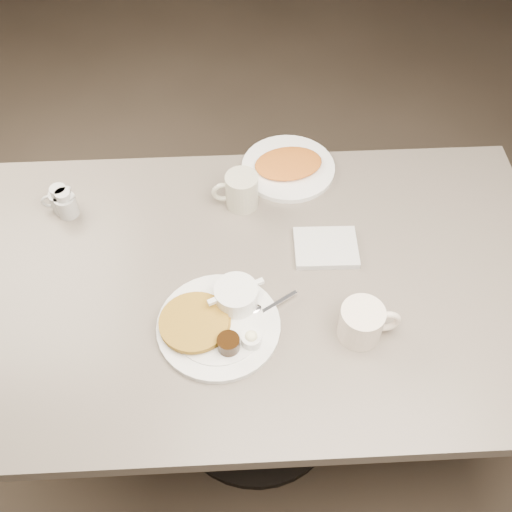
{
  "coord_description": "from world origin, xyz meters",
  "views": [
    {
      "loc": [
        -0.04,
        -0.87,
        1.96
      ],
      "look_at": [
        0.0,
        0.02,
        0.82
      ],
      "focal_mm": 42.57,
      "sensor_mm": 36.0,
      "label": 1
    }
  ],
  "objects_px": {
    "main_plate": "(219,319)",
    "coffee_mug_far": "(241,191)",
    "creamer_right": "(66,204)",
    "creamer_left": "(61,200)",
    "hash_plate": "(288,166)",
    "coffee_mug_near": "(363,322)",
    "diner_table": "(256,317)"
  },
  "relations": [
    {
      "from": "creamer_right",
      "to": "coffee_mug_near",
      "type": "bearing_deg",
      "value": -29.35
    },
    {
      "from": "coffee_mug_near",
      "to": "hash_plate",
      "type": "height_order",
      "value": "coffee_mug_near"
    },
    {
      "from": "creamer_left",
      "to": "hash_plate",
      "type": "height_order",
      "value": "creamer_left"
    },
    {
      "from": "diner_table",
      "to": "creamer_left",
      "type": "distance_m",
      "value": 0.61
    },
    {
      "from": "main_plate",
      "to": "coffee_mug_near",
      "type": "height_order",
      "value": "coffee_mug_near"
    },
    {
      "from": "coffee_mug_far",
      "to": "creamer_right",
      "type": "xyz_separation_m",
      "value": [
        -0.46,
        -0.01,
        -0.01
      ]
    },
    {
      "from": "coffee_mug_far",
      "to": "creamer_right",
      "type": "height_order",
      "value": "coffee_mug_far"
    },
    {
      "from": "diner_table",
      "to": "creamer_right",
      "type": "xyz_separation_m",
      "value": [
        -0.49,
        0.24,
        0.21
      ]
    },
    {
      "from": "coffee_mug_near",
      "to": "coffee_mug_far",
      "type": "relative_size",
      "value": 1.11
    },
    {
      "from": "main_plate",
      "to": "creamer_right",
      "type": "bearing_deg",
      "value": 137.39
    },
    {
      "from": "main_plate",
      "to": "creamer_left",
      "type": "bearing_deg",
      "value": 137.2
    },
    {
      "from": "diner_table",
      "to": "coffee_mug_far",
      "type": "distance_m",
      "value": 0.34
    },
    {
      "from": "main_plate",
      "to": "coffee_mug_far",
      "type": "distance_m",
      "value": 0.39
    },
    {
      "from": "main_plate",
      "to": "coffee_mug_far",
      "type": "height_order",
      "value": "coffee_mug_far"
    },
    {
      "from": "hash_plate",
      "to": "coffee_mug_near",
      "type": "bearing_deg",
      "value": -77.29
    },
    {
      "from": "main_plate",
      "to": "creamer_right",
      "type": "distance_m",
      "value": 0.54
    },
    {
      "from": "main_plate",
      "to": "coffee_mug_near",
      "type": "distance_m",
      "value": 0.33
    },
    {
      "from": "coffee_mug_near",
      "to": "creamer_left",
      "type": "bearing_deg",
      "value": 150.19
    },
    {
      "from": "coffee_mug_near",
      "to": "coffee_mug_far",
      "type": "bearing_deg",
      "value": 121.93
    },
    {
      "from": "coffee_mug_near",
      "to": "coffee_mug_far",
      "type": "xyz_separation_m",
      "value": [
        -0.26,
        0.42,
        0.0
      ]
    },
    {
      "from": "diner_table",
      "to": "main_plate",
      "type": "xyz_separation_m",
      "value": [
        -0.09,
        -0.12,
        0.19
      ]
    },
    {
      "from": "creamer_right",
      "to": "hash_plate",
      "type": "bearing_deg",
      "value": 12.78
    },
    {
      "from": "hash_plate",
      "to": "creamer_left",
      "type": "bearing_deg",
      "value": -168.98
    },
    {
      "from": "coffee_mug_near",
      "to": "coffee_mug_far",
      "type": "distance_m",
      "value": 0.49
    },
    {
      "from": "diner_table",
      "to": "coffee_mug_far",
      "type": "xyz_separation_m",
      "value": [
        -0.03,
        0.26,
        0.22
      ]
    },
    {
      "from": "main_plate",
      "to": "coffee_mug_far",
      "type": "relative_size",
      "value": 2.96
    },
    {
      "from": "main_plate",
      "to": "creamer_right",
      "type": "xyz_separation_m",
      "value": [
        -0.4,
        0.37,
        0.01
      ]
    },
    {
      "from": "diner_table",
      "to": "creamer_left",
      "type": "height_order",
      "value": "creamer_left"
    },
    {
      "from": "coffee_mug_far",
      "to": "creamer_left",
      "type": "bearing_deg",
      "value": 179.5
    },
    {
      "from": "creamer_right",
      "to": "hash_plate",
      "type": "xyz_separation_m",
      "value": [
        0.6,
        0.14,
        -0.02
      ]
    },
    {
      "from": "coffee_mug_near",
      "to": "creamer_right",
      "type": "relative_size",
      "value": 1.75
    },
    {
      "from": "main_plate",
      "to": "creamer_left",
      "type": "distance_m",
      "value": 0.56
    }
  ]
}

